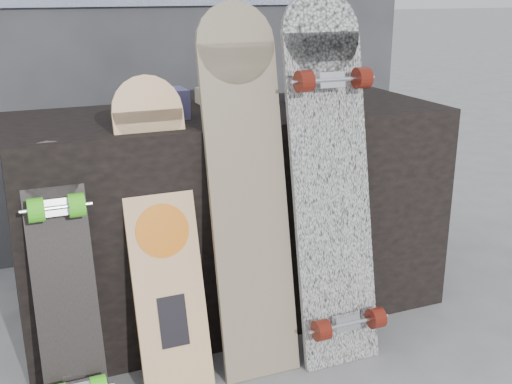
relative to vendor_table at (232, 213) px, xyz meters
name	(u,v)px	position (x,y,z in m)	size (l,w,h in m)	color
ground	(286,372)	(0.00, -0.50, -0.40)	(60.00, 60.00, 0.00)	slate
vendor_table	(232,213)	(0.00, 0.00, 0.00)	(1.60, 0.60, 0.80)	black
booth	(166,16)	(0.00, 0.85, 0.70)	(2.40, 0.22, 2.20)	#313135
merch_box_purple	(160,104)	(-0.27, -0.04, 0.45)	(0.18, 0.12, 0.10)	#423D7E
merch_box_small	(309,88)	(0.34, 0.04, 0.46)	(0.14, 0.14, 0.12)	#423D7E
merch_box_flat	(226,95)	(0.04, 0.17, 0.43)	(0.22, 0.10, 0.06)	#D1B78C
longboard_geisha	(161,226)	(-0.36, -0.32, 0.11)	(0.23, 0.31, 0.97)	beige
longboard_celtic	(247,182)	(-0.08, -0.35, 0.24)	(0.26, 0.28, 1.20)	beige
longboard_cascadia	(331,174)	(0.20, -0.40, 0.24)	(0.28, 0.33, 1.23)	white
skateboard_dark	(64,282)	(-0.67, -0.39, 0.01)	(0.18, 0.31, 0.81)	black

